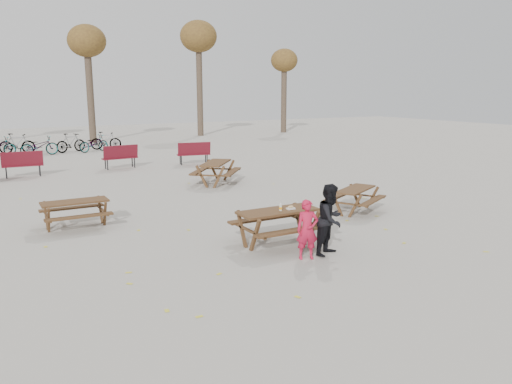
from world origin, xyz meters
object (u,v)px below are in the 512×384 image
food_tray (291,209)px  adult (331,219)px  picnic_table_east (355,200)px  main_picnic_table (278,218)px  soda_bottle (281,207)px  picnic_table_north (76,214)px  child (307,230)px  picnic_table_far (216,173)px

food_tray → adult: bearing=-74.0°
adult → picnic_table_east: (2.87, 2.59, -0.41)m
main_picnic_table → soda_bottle: soda_bottle is taller
food_tray → adult: (0.30, -1.05, -0.05)m
soda_bottle → picnic_table_east: bearing=24.2°
soda_bottle → picnic_table_north: soda_bottle is taller
child → food_tray: bearing=95.9°
food_tray → picnic_table_east: (3.17, 1.54, -0.46)m
food_tray → main_picnic_table: bearing=164.1°
soda_bottle → picnic_table_far: bearing=76.0°
main_picnic_table → picnic_table_north: size_ratio=1.14×
child → picnic_table_east: child is taller
soda_bottle → child: 1.07m
adult → picnic_table_east: 3.89m
main_picnic_table → soda_bottle: (0.01, -0.08, 0.26)m
soda_bottle → picnic_table_far: 7.60m
main_picnic_table → picnic_table_far: (1.85, 7.28, -0.19)m
child → picnic_table_east: (3.46, 2.59, -0.27)m
picnic_table_east → child: bearing=-170.9°
main_picnic_table → picnic_table_far: 7.51m
main_picnic_table → picnic_table_east: 3.75m
adult → picnic_table_far: 8.51m
picnic_table_east → picnic_table_far: bearing=77.6°
food_tray → child: 1.10m
child → picnic_table_north: size_ratio=0.77×
picnic_table_east → picnic_table_north: size_ratio=0.99×
picnic_table_north → picnic_table_far: bearing=33.7°
soda_bottle → child: child is taller
food_tray → picnic_table_north: bearing=137.0°
soda_bottle → adult: size_ratio=0.11×
adult → food_tray: bearing=81.5°
child → picnic_table_north: (-3.66, 4.73, -0.27)m
child → picnic_table_far: child is taller
soda_bottle → child: size_ratio=0.14×
adult → picnic_table_east: adult is taller
food_tray → picnic_table_north: 5.42m
child → adult: bearing=21.6°
food_tray → picnic_table_far: size_ratio=0.10×
main_picnic_table → picnic_table_east: bearing=23.0°
picnic_table_east → adult: bearing=-165.7°
picnic_table_north → child: bearing=-52.2°
adult → picnic_table_east: size_ratio=0.96×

